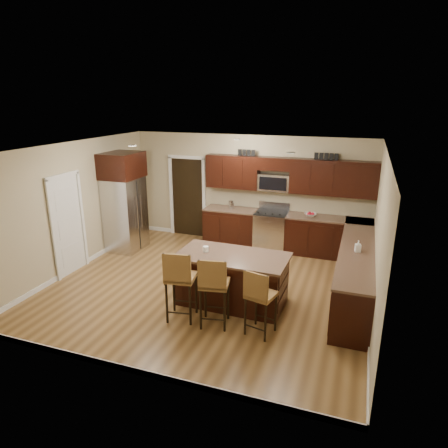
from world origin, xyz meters
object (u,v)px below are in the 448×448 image
at_px(range, 271,230).
at_px(refrigerator, 124,201).
at_px(stool_right, 259,295).
at_px(stool_left, 180,278).
at_px(island, 232,281).
at_px(stool_mid, 214,284).

distance_m(range, refrigerator, 3.58).
distance_m(stool_right, refrigerator, 4.75).
xyz_separation_m(stool_left, refrigerator, (-2.65, 2.55, 0.44)).
bearing_deg(stool_left, refrigerator, 126.80).
height_order(island, stool_left, stool_left).
relative_size(stool_mid, stool_right, 1.10).
xyz_separation_m(stool_right, refrigerator, (-3.97, 2.54, 0.52)).
bearing_deg(refrigerator, stool_mid, -38.25).
height_order(range, stool_mid, stool_mid).
bearing_deg(refrigerator, island, -27.56).
bearing_deg(stool_right, refrigerator, 160.78).
bearing_deg(island, range, 90.49).
distance_m(island, refrigerator, 3.76).
xyz_separation_m(stool_mid, stool_right, (0.74, 0.01, -0.07)).
distance_m(range, stool_right, 3.80).
relative_size(island, stool_mid, 1.64).
xyz_separation_m(island, stool_right, (0.71, -0.84, 0.25)).
bearing_deg(range, stool_right, -79.77).
height_order(island, stool_right, stool_right).
bearing_deg(range, island, -90.80).
distance_m(stool_mid, refrigerator, 4.15).
bearing_deg(stool_mid, island, 77.79).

